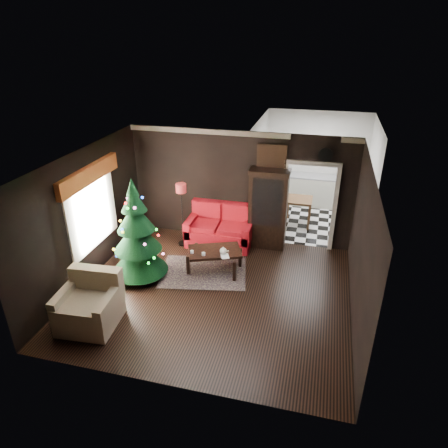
% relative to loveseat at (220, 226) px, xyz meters
% --- Properties ---
extents(floor, '(5.50, 5.50, 0.00)m').
position_rel_loveseat_xyz_m(floor, '(0.40, -2.05, -0.50)').
color(floor, black).
rests_on(floor, ground).
extents(ceiling, '(5.50, 5.50, 0.00)m').
position_rel_loveseat_xyz_m(ceiling, '(0.40, -2.05, 2.30)').
color(ceiling, white).
rests_on(ceiling, ground).
extents(wall_back, '(5.50, 0.00, 5.50)m').
position_rel_loveseat_xyz_m(wall_back, '(0.40, 0.45, 0.90)').
color(wall_back, black).
rests_on(wall_back, ground).
extents(wall_front, '(5.50, 0.00, 5.50)m').
position_rel_loveseat_xyz_m(wall_front, '(0.40, -4.55, 0.90)').
color(wall_front, black).
rests_on(wall_front, ground).
extents(wall_left, '(0.00, 5.50, 5.50)m').
position_rel_loveseat_xyz_m(wall_left, '(-2.35, -2.05, 0.90)').
color(wall_left, black).
rests_on(wall_left, ground).
extents(wall_right, '(0.00, 5.50, 5.50)m').
position_rel_loveseat_xyz_m(wall_right, '(3.15, -2.05, 0.90)').
color(wall_right, black).
rests_on(wall_right, ground).
extents(doorway, '(1.10, 0.10, 2.10)m').
position_rel_loveseat_xyz_m(doorway, '(2.10, 0.45, 0.55)').
color(doorway, beige).
rests_on(doorway, ground).
extents(left_window, '(0.05, 1.60, 1.40)m').
position_rel_loveseat_xyz_m(left_window, '(-2.31, -1.85, 0.95)').
color(left_window, white).
rests_on(left_window, wall_left).
extents(valance, '(0.12, 2.10, 0.35)m').
position_rel_loveseat_xyz_m(valance, '(-2.23, -1.85, 1.77)').
color(valance, '#A34C21').
rests_on(valance, wall_left).
extents(kitchen_floor, '(3.00, 3.00, 0.00)m').
position_rel_loveseat_xyz_m(kitchen_floor, '(2.10, 1.95, -0.50)').
color(kitchen_floor, white).
rests_on(kitchen_floor, ground).
extents(kitchen_window, '(0.70, 0.06, 0.70)m').
position_rel_loveseat_xyz_m(kitchen_window, '(2.10, 3.40, 1.20)').
color(kitchen_window, white).
rests_on(kitchen_window, ground).
extents(rug, '(2.10, 1.70, 0.01)m').
position_rel_loveseat_xyz_m(rug, '(-0.01, -1.38, -0.49)').
color(rug, '#2D1B24').
rests_on(rug, ground).
extents(loveseat, '(1.70, 0.90, 1.00)m').
position_rel_loveseat_xyz_m(loveseat, '(0.00, 0.00, 0.00)').
color(loveseat, maroon).
rests_on(loveseat, ground).
extents(curio_cabinet, '(0.90, 0.45, 1.90)m').
position_rel_loveseat_xyz_m(curio_cabinet, '(1.15, 0.22, 0.45)').
color(curio_cabinet, black).
rests_on(curio_cabinet, ground).
extents(floor_lamp, '(0.32, 0.32, 1.61)m').
position_rel_loveseat_xyz_m(floor_lamp, '(-0.87, -0.28, 0.33)').
color(floor_lamp, black).
rests_on(floor_lamp, ground).
extents(christmas_tree, '(1.47, 1.47, 2.30)m').
position_rel_loveseat_xyz_m(christmas_tree, '(-1.32, -1.83, 0.55)').
color(christmas_tree, black).
rests_on(christmas_tree, ground).
extents(armchair, '(1.10, 1.10, 1.05)m').
position_rel_loveseat_xyz_m(armchair, '(-1.52, -3.55, -0.04)').
color(armchair, '#D1C48B').
rests_on(armchair, ground).
extents(coffee_table, '(1.31, 1.05, 0.51)m').
position_rel_loveseat_xyz_m(coffee_table, '(0.21, -1.23, -0.23)').
color(coffee_table, black).
rests_on(coffee_table, rug).
extents(teapot, '(0.22, 0.22, 0.16)m').
position_rel_loveseat_xyz_m(teapot, '(0.43, -1.35, 0.10)').
color(teapot, white).
rests_on(teapot, coffee_table).
extents(cup_a, '(0.09, 0.09, 0.06)m').
position_rel_loveseat_xyz_m(cup_a, '(-0.24, -1.48, 0.05)').
color(cup_a, white).
rests_on(cup_a, coffee_table).
extents(cup_b, '(0.08, 0.08, 0.07)m').
position_rel_loveseat_xyz_m(cup_b, '(0.03, -1.51, 0.06)').
color(cup_b, white).
rests_on(cup_b, coffee_table).
extents(book, '(0.16, 0.08, 0.23)m').
position_rel_loveseat_xyz_m(book, '(0.42, -1.48, 0.14)').
color(book, '#97855F').
rests_on(book, coffee_table).
extents(wall_clock, '(0.32, 0.32, 0.06)m').
position_rel_loveseat_xyz_m(wall_clock, '(2.35, 0.40, 1.88)').
color(wall_clock, white).
rests_on(wall_clock, wall_back).
extents(painting, '(0.62, 0.05, 0.52)m').
position_rel_loveseat_xyz_m(painting, '(1.15, 0.41, 1.75)').
color(painting, '#AE7144').
rests_on(painting, wall_back).
extents(kitchen_counter, '(1.80, 0.60, 0.90)m').
position_rel_loveseat_xyz_m(kitchen_counter, '(2.10, 3.15, -0.05)').
color(kitchen_counter, silver).
rests_on(kitchen_counter, ground).
extents(kitchen_table, '(0.70, 0.70, 0.75)m').
position_rel_loveseat_xyz_m(kitchen_table, '(1.80, 1.65, -0.12)').
color(kitchen_table, brown).
rests_on(kitchen_table, ground).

